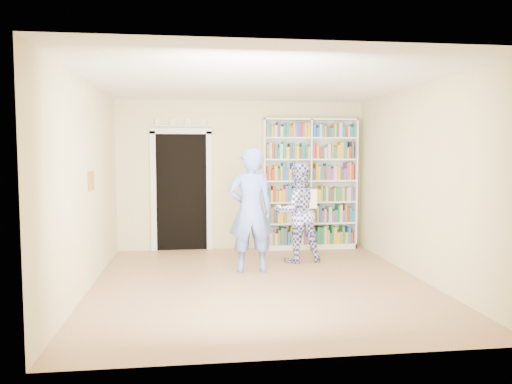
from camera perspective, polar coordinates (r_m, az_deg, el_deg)
The scene contains 11 objects.
floor at distance 6.89m, azimuth 0.50°, elevation -10.38°, with size 5.00×5.00×0.00m, color #A3764E.
ceiling at distance 6.71m, azimuth 0.52°, elevation 12.48°, with size 5.00×5.00×0.00m, color white.
wall_back at distance 9.14m, azimuth -1.61°, elevation 1.91°, with size 4.50×4.50×0.00m, color beige.
wall_left at distance 6.74m, azimuth -18.80°, elevation 0.70°, with size 5.00×5.00×0.00m, color beige.
wall_right at distance 7.32m, azimuth 18.25°, elevation 1.00°, with size 5.00×5.00×0.00m, color beige.
bookshelf at distance 9.20m, azimuth 6.12°, elevation 0.98°, with size 1.73×0.32×2.38m.
doorway at distance 9.09m, azimuth -8.51°, elevation 0.77°, with size 1.10×0.08×2.43m.
wall_art at distance 6.93m, azimuth -18.32°, elevation 1.22°, with size 0.03×0.25×0.25m, color maroon.
man_blue at distance 7.35m, azimuth -0.62°, elevation -2.14°, with size 0.67×0.44×1.83m, color #6786E6.
man_plaid at distance 8.10m, azimuth 4.79°, elevation -2.30°, with size 0.79×0.61×1.62m, color navy.
paper_sheet at distance 7.93m, azimuth 6.24°, elevation -0.80°, with size 0.22×0.01×0.31m, color white.
Camera 1 is at (-0.90, -6.59, 1.78)m, focal length 35.00 mm.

